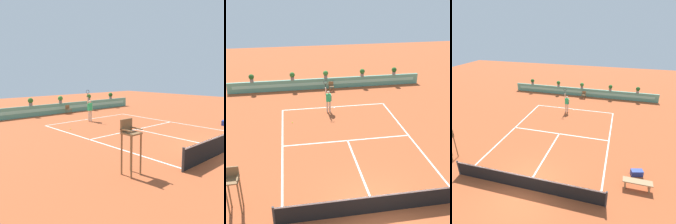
{
  "view_description": "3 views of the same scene",
  "coord_description": "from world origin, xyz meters",
  "views": [
    {
      "loc": [
        -12.76,
        -5.0,
        3.8
      ],
      "look_at": [
        -0.23,
        8.69,
        1.0
      ],
      "focal_mm": 39.9,
      "sensor_mm": 36.0,
      "label": 1
    },
    {
      "loc": [
        -3.34,
        -9.42,
        9.39
      ],
      "look_at": [
        -0.23,
        8.69,
        1.0
      ],
      "focal_mm": 46.69,
      "sensor_mm": 36.0,
      "label": 2
    },
    {
      "loc": [
        4.41,
        -7.7,
        8.55
      ],
      "look_at": [
        -0.23,
        8.69,
        1.0
      ],
      "focal_mm": 32.39,
      "sensor_mm": 36.0,
      "label": 3
    }
  ],
  "objects": [
    {
      "name": "potted_plant_left",
      "position": [
        -3.14,
        16.39,
        1.41
      ],
      "size": [
        0.48,
        0.48,
        0.72
      ],
      "color": "gray",
      "rests_on": "back_wall_barrier"
    },
    {
      "name": "potted_plant_far_left",
      "position": [
        -6.76,
        16.39,
        1.41
      ],
      "size": [
        0.48,
        0.48,
        0.72
      ],
      "color": "gray",
      "rests_on": "back_wall_barrier"
    },
    {
      "name": "tennis_ball_near_baseline",
      "position": [
        -3.41,
        9.55,
        0.03
      ],
      "size": [
        0.07,
        0.07,
        0.07
      ],
      "primitive_type": "sphere",
      "color": "#CCE033",
      "rests_on": "ground"
    },
    {
      "name": "potted_plant_right",
      "position": [
        3.42,
        16.39,
        1.41
      ],
      "size": [
        0.48,
        0.48,
        0.72
      ],
      "color": "gray",
      "rests_on": "back_wall_barrier"
    },
    {
      "name": "ball_kid_chair",
      "position": [
        0.33,
        15.66,
        0.48
      ],
      "size": [
        0.44,
        0.44,
        0.85
      ],
      "color": "brown",
      "rests_on": "ground"
    },
    {
      "name": "tennis_player",
      "position": [
        -0.58,
        10.98,
        1.05
      ],
      "size": [
        0.62,
        0.22,
        2.58
      ],
      "color": "beige",
      "rests_on": "ground"
    },
    {
      "name": "gear_bag",
      "position": [
        6.03,
        2.88,
        0.18
      ],
      "size": [
        0.77,
        0.53,
        0.36
      ],
      "primitive_type": "cube",
      "rotation": [
        0.0,
        0.0,
        0.26
      ],
      "color": "navy",
      "rests_on": "ground"
    },
    {
      "name": "back_wall_barrier",
      "position": [
        0.0,
        16.39,
        0.5
      ],
      "size": [
        18.0,
        0.21,
        1.0
      ],
      "color": "#599E84",
      "rests_on": "ground"
    },
    {
      "name": "potted_plant_far_right",
      "position": [
        6.57,
        16.39,
        1.41
      ],
      "size": [
        0.48,
        0.48,
        0.72
      ],
      "color": "gray",
      "rests_on": "back_wall_barrier"
    },
    {
      "name": "potted_plant_centre",
      "position": [
        -0.07,
        16.39,
        1.41
      ],
      "size": [
        0.48,
        0.48,
        0.72
      ],
      "color": "gray",
      "rests_on": "back_wall_barrier"
    },
    {
      "name": "court_lines",
      "position": [
        0.0,
        6.72,
        0.0
      ],
      "size": [
        8.32,
        11.94,
        0.01
      ],
      "color": "white",
      "rests_on": "ground"
    },
    {
      "name": "ground_plane",
      "position": [
        0.0,
        6.0,
        0.0
      ],
      "size": [
        60.0,
        60.0,
        0.0
      ],
      "primitive_type": "plane",
      "color": "#A84C28"
    },
    {
      "name": "bench_courtside",
      "position": [
        5.98,
        1.75,
        0.38
      ],
      "size": [
        1.6,
        0.44,
        0.51
      ],
      "color": "#99754C",
      "rests_on": "ground"
    },
    {
      "name": "net",
      "position": [
        0.0,
        0.0,
        0.51
      ],
      "size": [
        8.92,
        0.1,
        1.0
      ],
      "color": "#333333",
      "rests_on": "ground"
    }
  ]
}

